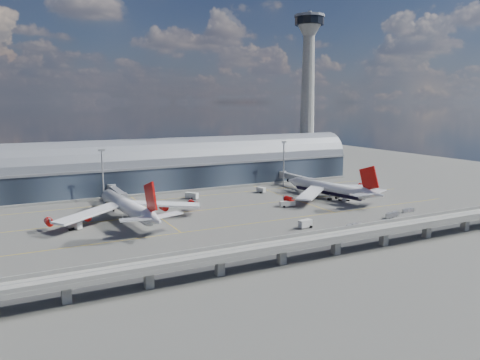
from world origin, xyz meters
name	(u,v)px	position (x,y,z in m)	size (l,w,h in m)	color
ground	(252,216)	(0.00, 0.00, 0.00)	(500.00, 500.00, 0.00)	#474744
taxi_lines	(229,206)	(0.00, 22.11, 0.01)	(200.00, 80.12, 0.01)	gold
terminal	(186,167)	(0.00, 77.99, 11.34)	(200.00, 30.00, 28.00)	#1E2532
control_tower	(308,95)	(85.00, 83.00, 51.64)	(19.00, 19.00, 103.00)	gray
guideway	(336,238)	(0.00, -55.00, 5.29)	(220.00, 8.50, 7.20)	gray
floodlight_mast_left	(103,175)	(-50.00, 55.00, 13.63)	(3.00, 0.70, 25.70)	gray
floodlight_mast_right	(284,162)	(50.00, 55.00, 13.63)	(3.00, 0.70, 25.70)	gray
airliner_left	(128,207)	(-47.81, 16.10, 5.73)	(62.62, 65.83, 20.05)	white
airliner_right	(330,189)	(51.80, 14.57, 4.98)	(57.41, 60.08, 19.19)	white
jet_bridge_left	(116,192)	(-44.52, 53.12, 5.18)	(4.40, 28.00, 7.25)	gray
jet_bridge_right	(295,177)	(54.97, 51.18, 5.18)	(4.40, 32.00, 7.25)	gray
service_truck_0	(74,225)	(-69.04, 13.61, 1.44)	(5.31, 6.94, 2.79)	beige
service_truck_1	(305,224)	(9.24, -25.04, 1.58)	(5.74, 3.37, 3.14)	beige
service_truck_2	(287,204)	(23.27, 9.19, 1.34)	(7.36, 3.33, 2.57)	beige
service_truck_3	(344,198)	(54.49, 7.26, 1.27)	(4.88, 5.17, 2.49)	beige
service_truck_4	(261,190)	(29.08, 43.79, 1.43)	(3.66, 5.33, 2.83)	beige
service_truck_5	(192,196)	(-9.52, 45.13, 1.63)	(5.85, 6.86, 3.19)	beige
cargo_train_0	(354,226)	(25.70, -33.70, 0.82)	(7.19, 2.34, 1.58)	gray
cargo_train_1	(392,215)	(51.07, -27.45, 0.98)	(8.51, 4.24, 1.87)	gray
cargo_train_2	(408,210)	(63.92, -24.05, 0.77)	(6.64, 1.59, 1.48)	gray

